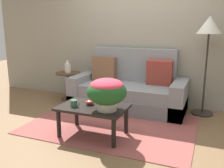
{
  "coord_description": "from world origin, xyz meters",
  "views": [
    {
      "loc": [
        1.32,
        -3.28,
        1.44
      ],
      "look_at": [
        -0.07,
        0.14,
        0.58
      ],
      "focal_mm": 40.08,
      "sensor_mm": 36.0,
      "label": 1
    }
  ],
  "objects": [
    {
      "name": "couch",
      "position": [
        -0.02,
        0.82,
        0.32
      ],
      "size": [
        1.99,
        0.86,
        1.04
      ],
      "color": "slate",
      "rests_on": "ground"
    },
    {
      "name": "table_vase",
      "position": [
        -1.28,
        0.83,
        0.65
      ],
      "size": [
        0.12,
        0.12,
        0.23
      ],
      "color": "silver",
      "rests_on": "side_table"
    },
    {
      "name": "side_table",
      "position": [
        -1.29,
        0.84,
        0.38
      ],
      "size": [
        0.48,
        0.48,
        0.56
      ],
      "color": "#4C331E",
      "rests_on": "ground"
    },
    {
      "name": "floor_lamp",
      "position": [
        1.22,
        0.96,
        1.32
      ],
      "size": [
        0.38,
        0.38,
        1.59
      ],
      "color": "#2D2823",
      "rests_on": "ground"
    },
    {
      "name": "coffee_mug",
      "position": [
        -0.31,
        -0.58,
        0.46
      ],
      "size": [
        0.13,
        0.09,
        0.09
      ],
      "color": "#3D664C",
      "rests_on": "coffee_table"
    },
    {
      "name": "area_rug",
      "position": [
        0.0,
        -0.05,
        0.01
      ],
      "size": [
        2.4,
        1.67,
        0.01
      ],
      "primitive_type": "cube",
      "color": "#994C47",
      "rests_on": "ground"
    },
    {
      "name": "snack_bowl",
      "position": [
        -0.16,
        -0.44,
        0.45
      ],
      "size": [
        0.12,
        0.12,
        0.06
      ],
      "color": "#B2382D",
      "rests_on": "coffee_table"
    },
    {
      "name": "ground_plane",
      "position": [
        0.0,
        0.0,
        0.0
      ],
      "size": [
        14.0,
        14.0,
        0.0
      ],
      "primitive_type": "plane",
      "color": "brown"
    },
    {
      "name": "coffee_table",
      "position": [
        -0.09,
        -0.48,
        0.35
      ],
      "size": [
        0.89,
        0.57,
        0.41
      ],
      "color": "black",
      "rests_on": "ground"
    },
    {
      "name": "wall_back",
      "position": [
        0.0,
        1.29,
        1.35
      ],
      "size": [
        6.4,
        0.12,
        2.69
      ],
      "primitive_type": "cube",
      "color": "gray",
      "rests_on": "ground"
    },
    {
      "name": "potted_plant",
      "position": [
        0.14,
        -0.56,
        0.66
      ],
      "size": [
        0.49,
        0.49,
        0.4
      ],
      "color": "#B7B2A8",
      "rests_on": "coffee_table"
    }
  ]
}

